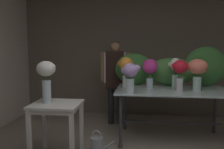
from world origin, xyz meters
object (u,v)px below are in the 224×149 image
Objects in this scene: vase_magenta_snapdragons at (150,69)px; vase_lilac_roses at (130,74)px; side_table_white at (56,111)px; display_table_glass at (172,97)px; vase_sunset_ranunculus at (126,68)px; vase_coral_dahlias at (197,70)px; vase_crimson_tulips at (180,71)px; vase_white_roses_tall at (46,76)px; florist at (115,74)px; vase_ivory_peonies at (175,70)px; watering_can at (97,145)px.

vase_magenta_snapdragons is 1.07× the size of vase_lilac_roses.
vase_magenta_snapdragons is (1.25, 0.96, 0.49)m from side_table_white.
display_table_glass is 0.88m from vase_sunset_ranunculus.
vase_lilac_roses reaches higher than display_table_glass.
vase_crimson_tulips is (-0.27, -0.11, -0.01)m from vase_coral_dahlias.
side_table_white is 1.55× the size of vase_coral_dahlias.
vase_coral_dahlias is at bearing 20.80° from vase_white_roses_tall.
side_table_white is 1.39m from vase_sunset_ranunculus.
florist is at bearing 68.21° from side_table_white.
vase_lilac_roses is at bearing -78.37° from vase_sunset_ranunculus.
vase_coral_dahlias is at bearing -29.10° from florist.
vase_coral_dahlias is (1.35, -0.75, 0.17)m from florist.
florist reaches higher than vase_ivory_peonies.
florist is 1.20m from vase_ivory_peonies.
vase_white_roses_tall is (-1.82, -0.69, -0.03)m from vase_crimson_tulips.
side_table_white is 1.53× the size of vase_ivory_peonies.
vase_crimson_tulips is 0.77m from vase_lilac_roses.
vase_sunset_ranunculus is 0.89× the size of vase_white_roses_tall.
vase_ivory_peonies is at bearing -0.57° from vase_sunset_ranunculus.
vase_ivory_peonies is at bearing 30.16° from side_table_white.
vase_magenta_snapdragons is at bearing 34.83° from vase_white_roses_tall.
vase_ivory_peonies is 1.70m from watering_can.
vase_lilac_roses is 0.86m from vase_ivory_peonies.
vase_white_roses_tall is (-0.74, -1.54, 0.14)m from florist.
vase_lilac_roses is 1.18m from vase_white_roses_tall.
vase_ivory_peonies is (0.05, 0.12, 0.41)m from display_table_glass.
display_table_glass is 1.24m from florist.
vase_ivory_peonies is (1.04, -0.58, 0.15)m from florist.
vase_sunset_ranunculus is (-0.84, 0.28, 0.01)m from vase_crimson_tulips.
vase_ivory_peonies reaches higher than vase_lilac_roses.
vase_coral_dahlias is 1.02× the size of vase_crimson_tulips.
vase_ivory_peonies reaches higher than vase_crimson_tulips.
vase_magenta_snapdragons is 1.47m from watering_can.
side_table_white is at bearing -111.79° from florist.
vase_coral_dahlias reaches higher than vase_crimson_tulips.
vase_magenta_snapdragons is at bearing 60.00° from vase_lilac_roses.
florist is 3.35× the size of vase_crimson_tulips.
vase_coral_dahlias is 1.38× the size of watering_can.
florist is 3.63× the size of vase_lilac_roses.
vase_sunset_ranunculus reaches higher than vase_lilac_roses.
vase_magenta_snapdragons is at bearing 167.32° from vase_coral_dahlias.
vase_sunset_ranunculus is 1.02× the size of vase_ivory_peonies.
vase_crimson_tulips is at bearing -18.54° from vase_sunset_ranunculus.
vase_sunset_ranunculus is (0.85, 0.97, 0.51)m from side_table_white.
vase_ivory_peonies reaches higher than vase_coral_dahlias.
vase_ivory_peonies is at bearing 35.96° from vase_lilac_roses.
vase_ivory_peonies is at bearing 66.25° from display_table_glass.
vase_white_roses_tall is 1.19m from watering_can.
vase_sunset_ranunculus is at bearing 48.61° from side_table_white.
side_table_white is at bearing -161.36° from watering_can.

